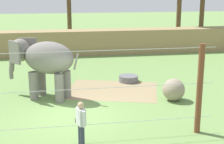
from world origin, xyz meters
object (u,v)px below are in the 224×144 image
object	(u,v)px
enrichment_ball	(174,90)
water_tub	(128,78)
elephant	(44,60)
zookeeper	(81,123)

from	to	relation	value
enrichment_ball	water_tub	bearing A→B (deg)	111.28
elephant	enrichment_ball	size ratio (longest dim) A/B	3.29
elephant	enrichment_ball	distance (m)	6.35
elephant	zookeeper	distance (m)	5.92
zookeeper	enrichment_ball	bearing A→B (deg)	41.86
zookeeper	water_tub	world-z (taller)	zookeeper
zookeeper	water_tub	distance (m)	8.52
elephant	zookeeper	bearing A→B (deg)	-77.06
elephant	zookeeper	xyz separation A→B (m)	(1.31, -5.69, -0.95)
elephant	zookeeper	world-z (taller)	elephant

